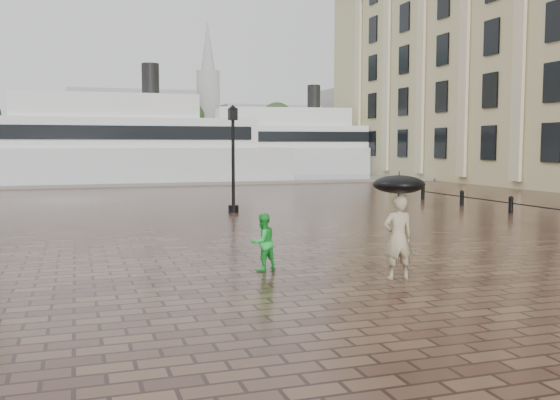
# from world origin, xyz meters

# --- Properties ---
(ground) EXTENTS (300.00, 300.00, 0.00)m
(ground) POSITION_xyz_m (0.00, 0.00, 0.00)
(ground) COLOR #351E18
(ground) RESTS_ON ground
(harbour_water) EXTENTS (240.00, 240.00, 0.00)m
(harbour_water) POSITION_xyz_m (0.00, 92.00, 0.00)
(harbour_water) COLOR #4B585B
(harbour_water) RESTS_ON ground
(quay_edge) EXTENTS (80.00, 0.60, 0.30)m
(quay_edge) POSITION_xyz_m (0.00, 32.00, 0.00)
(quay_edge) COLOR slate
(quay_edge) RESTS_ON ground
(far_shore) EXTENTS (300.00, 60.00, 2.00)m
(far_shore) POSITION_xyz_m (0.00, 160.00, 1.00)
(far_shore) COLOR #4C4C47
(far_shore) RESTS_ON ground
(distant_skyline) EXTENTS (102.50, 22.00, 33.00)m
(distant_skyline) POSITION_xyz_m (48.14, 150.00, 9.45)
(distant_skyline) COLOR #989690
(distant_skyline) RESTS_ON ground
(far_trees) EXTENTS (188.00, 8.00, 13.50)m
(far_trees) POSITION_xyz_m (0.00, 138.00, 9.42)
(far_trees) COLOR #2D2119
(far_trees) RESTS_ON ground
(street_lamps) EXTENTS (15.44, 12.44, 4.40)m
(street_lamps) POSITION_xyz_m (-5.00, 15.33, 2.33)
(street_lamps) COLOR black
(street_lamps) RESTS_ON ground
(adult_pedestrian) EXTENTS (0.70, 0.49, 1.80)m
(adult_pedestrian) POSITION_xyz_m (3.13, -0.04, 0.90)
(adult_pedestrian) COLOR tan
(adult_pedestrian) RESTS_ON ground
(child_pedestrian) EXTENTS (0.78, 0.70, 1.31)m
(child_pedestrian) POSITION_xyz_m (0.65, 1.72, 0.66)
(child_pedestrian) COLOR green
(child_pedestrian) RESTS_ON ground
(ferry_near) EXTENTS (27.59, 6.97, 9.02)m
(ferry_near) POSITION_xyz_m (-1.04, 37.05, 2.71)
(ferry_near) COLOR silver
(ferry_near) RESTS_ON ground
(ferry_far) EXTENTS (27.39, 9.85, 8.79)m
(ferry_far) POSITION_xyz_m (16.24, 47.25, 2.64)
(ferry_far) COLOR silver
(ferry_far) RESTS_ON ground
(umbrella) EXTENTS (1.10, 1.10, 1.17)m
(umbrella) POSITION_xyz_m (3.13, -0.04, 2.03)
(umbrella) COLOR black
(umbrella) RESTS_ON ground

